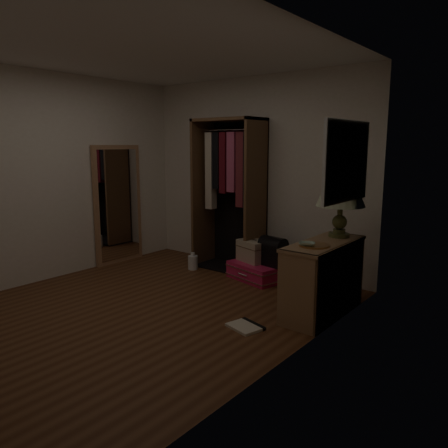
{
  "coord_description": "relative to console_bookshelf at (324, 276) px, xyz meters",
  "views": [
    {
      "loc": [
        3.4,
        -2.94,
        1.7
      ],
      "look_at": [
        0.3,
        0.95,
        0.8
      ],
      "focal_mm": 35.0,
      "sensor_mm": 36.0,
      "label": 1
    }
  ],
  "objects": [
    {
      "name": "pink_suitcase",
      "position": [
        -1.16,
        0.51,
        -0.29
      ],
      "size": [
        0.8,
        0.65,
        0.22
      ],
      "rotation": [
        0.0,
        0.0,
        -0.23
      ],
      "color": "#D2194D",
      "rests_on": "ground"
    },
    {
      "name": "ceramic_bowl",
      "position": [
        -0.04,
        -0.32,
        0.38
      ],
      "size": [
        0.2,
        0.2,
        0.04
      ],
      "primitive_type": "imported",
      "rotation": [
        0.0,
        0.0,
        0.4
      ],
      "color": "#9DBDA5",
      "rests_on": "console_bookshelf"
    },
    {
      "name": "floor_mirror",
      "position": [
        -3.24,
        -0.04,
        0.46
      ],
      "size": [
        0.06,
        0.8,
        1.7
      ],
      "color": "#A57450",
      "rests_on": "ground"
    },
    {
      "name": "ground",
      "position": [
        -1.53,
        -1.04,
        -0.39
      ],
      "size": [
        4.0,
        4.0,
        0.0
      ],
      "primitive_type": "plane",
      "color": "#512C17",
      "rests_on": "ground"
    },
    {
      "name": "floor_book",
      "position": [
        -0.39,
        -0.81,
        -0.38
      ],
      "size": [
        0.36,
        0.32,
        0.03
      ],
      "rotation": [
        0.0,
        0.0,
        -0.25
      ],
      "color": "beige",
      "rests_on": "ground"
    },
    {
      "name": "open_wardrobe",
      "position": [
        -1.76,
        0.73,
        0.81
      ],
      "size": [
        0.95,
        0.5,
        2.05
      ],
      "color": "brown",
      "rests_on": "ground"
    },
    {
      "name": "room_walls",
      "position": [
        -1.46,
        -1.0,
        1.11
      ],
      "size": [
        3.52,
        4.02,
        2.6
      ],
      "color": "silver",
      "rests_on": "ground"
    },
    {
      "name": "console_bookshelf",
      "position": [
        0.0,
        0.0,
        0.0
      ],
      "size": [
        0.42,
        1.12,
        0.75
      ],
      "color": "#916846",
      "rests_on": "ground"
    },
    {
      "name": "train_case",
      "position": [
        -1.26,
        0.55,
        -0.04
      ],
      "size": [
        0.47,
        0.39,
        0.29
      ],
      "rotation": [
        0.0,
        0.0,
        -0.3
      ],
      "color": "tan",
      "rests_on": "pink_suitcase"
    },
    {
      "name": "table_lamp",
      "position": [
        0.01,
        0.29,
        0.82
      ],
      "size": [
        0.58,
        0.58,
        0.63
      ],
      "rotation": [
        0.0,
        0.0,
        -0.16
      ],
      "color": "#474B24",
      "rests_on": "console_bookshelf"
    },
    {
      "name": "brass_tray",
      "position": [
        0.01,
        -0.26,
        0.37
      ],
      "size": [
        0.36,
        0.36,
        0.02
      ],
      "rotation": [
        0.0,
        0.0,
        0.3
      ],
      "color": "#AA7741",
      "rests_on": "console_bookshelf"
    },
    {
      "name": "white_jug",
      "position": [
        -2.12,
        0.33,
        -0.29
      ],
      "size": [
        0.16,
        0.16,
        0.24
      ],
      "rotation": [
        0.0,
        0.0,
        -0.18
      ],
      "color": "white",
      "rests_on": "ground"
    },
    {
      "name": "black_bag",
      "position": [
        -0.96,
        0.55,
        0.01
      ],
      "size": [
        0.37,
        0.27,
        0.36
      ],
      "rotation": [
        0.0,
        0.0,
        -0.16
      ],
      "color": "black",
      "rests_on": "pink_suitcase"
    }
  ]
}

